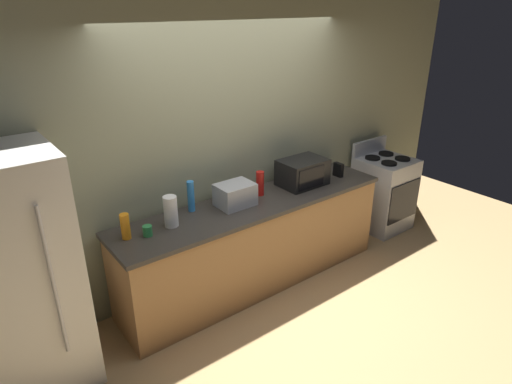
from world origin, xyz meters
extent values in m
plane|color=tan|center=(0.00, 0.00, 0.00)|extent=(8.00, 8.00, 0.00)
cube|color=gray|center=(0.00, 0.81, 1.35)|extent=(6.40, 0.10, 2.70)
cube|color=#B27F4C|center=(0.00, 0.40, 0.43)|extent=(2.80, 0.60, 0.86)
cube|color=#38332D|center=(0.00, 0.40, 0.88)|extent=(2.84, 0.64, 0.04)
cube|color=white|center=(-2.05, 0.40, 0.90)|extent=(0.72, 0.70, 1.80)
cylinder|color=silver|center=(-1.91, 0.03, 1.00)|extent=(0.02, 0.02, 1.10)
cube|color=#B7BABF|center=(2.00, 0.40, 0.45)|extent=(0.60, 0.60, 0.90)
cube|color=black|center=(2.00, 0.10, 0.45)|extent=(0.55, 0.02, 0.48)
cube|color=#B7BABF|center=(2.00, 0.68, 0.99)|extent=(0.60, 0.04, 0.18)
cylinder|color=black|center=(1.87, 0.28, 0.91)|extent=(0.18, 0.18, 0.02)
cylinder|color=black|center=(2.13, 0.28, 0.91)|extent=(0.18, 0.18, 0.02)
cylinder|color=black|center=(1.87, 0.52, 0.91)|extent=(0.18, 0.18, 0.02)
cylinder|color=black|center=(2.13, 0.52, 0.91)|extent=(0.18, 0.18, 0.02)
cube|color=black|center=(0.64, 0.45, 1.04)|extent=(0.48, 0.34, 0.27)
cube|color=black|center=(0.60, 0.28, 1.04)|extent=(0.34, 0.01, 0.21)
cube|color=#B7BABF|center=(-0.20, 0.46, 1.01)|extent=(0.34, 0.26, 0.21)
cylinder|color=white|center=(-0.86, 0.45, 1.04)|extent=(0.12, 0.12, 0.27)
cube|color=black|center=(1.11, 0.38, 0.98)|extent=(0.05, 0.11, 0.15)
cylinder|color=#338CE5|center=(-0.58, 0.60, 1.04)|extent=(0.06, 0.06, 0.29)
cylinder|color=orange|center=(-1.25, 0.48, 1.01)|extent=(0.07, 0.07, 0.21)
cylinder|color=red|center=(0.13, 0.50, 1.02)|extent=(0.08, 0.08, 0.24)
cylinder|color=#2D8C47|center=(-1.10, 0.41, 0.94)|extent=(0.08, 0.08, 0.09)
camera|label=1|loc=(-2.30, -2.59, 2.64)|focal=30.75mm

